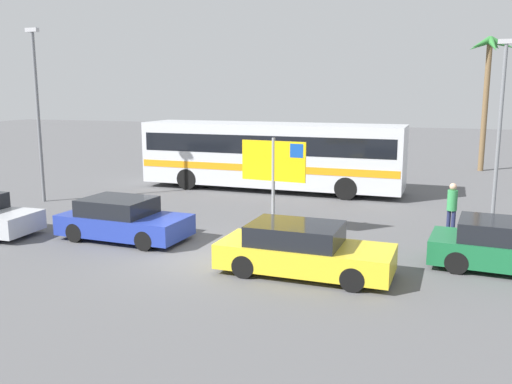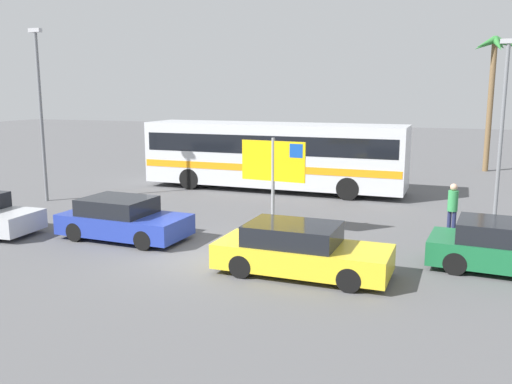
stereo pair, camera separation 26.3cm
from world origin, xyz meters
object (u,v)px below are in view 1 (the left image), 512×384
Objects in this scene: bus_front_coach at (271,153)px; ferry_sign at (275,165)px; car_green at (506,247)px; pedestrian_crossing_lot at (452,205)px; car_blue at (123,220)px; car_yellow at (302,250)px.

bus_front_coach is 8.32m from ferry_sign.
pedestrian_crossing_lot is at bearing 117.25° from car_green.
car_green is 3.51m from pedestrian_crossing_lot.
car_blue is at bearing -99.72° from bus_front_coach.
ferry_sign reaches higher than bus_front_coach.
car_green is at bearing -44.13° from bus_front_coach.
bus_front_coach is at bearing 112.79° from car_yellow.
pedestrian_crossing_lot is (-1.37, 3.21, 0.40)m from car_green.
bus_front_coach reaches higher than car_blue.
car_green is at bearing 23.92° from car_yellow.
pedestrian_crossing_lot is (9.87, 3.95, 0.40)m from car_blue.
ferry_sign is at bearing -71.14° from bus_front_coach.
bus_front_coach is at bearing 140.04° from car_green.
car_blue is (-4.40, -2.13, -1.69)m from ferry_sign.
bus_front_coach is 3.06× the size of car_green.
car_yellow is (1.87, -3.49, -1.69)m from ferry_sign.
bus_front_coach reaches higher than pedestrian_crossing_lot.
bus_front_coach is at bearing 113.48° from ferry_sign.
ferry_sign is at bearing 119.07° from car_yellow.
pedestrian_crossing_lot reaches higher than car_green.
car_yellow is (4.55, -11.35, -1.15)m from bus_front_coach.
car_yellow and car_green have the same top height.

